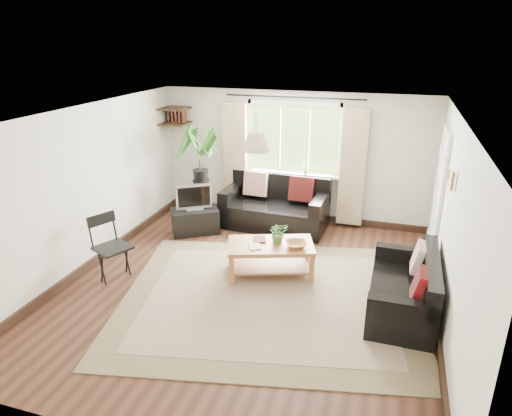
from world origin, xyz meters
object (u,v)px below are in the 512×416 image
(sofa_back, at_px, (275,204))
(tv_stand, at_px, (195,221))
(coffee_table, at_px, (271,259))
(sofa_right, at_px, (403,286))
(folding_chair, at_px, (113,249))
(palm_stand, at_px, (201,176))

(sofa_back, bearing_deg, tv_stand, -149.22)
(coffee_table, relative_size, tv_stand, 1.51)
(sofa_back, bearing_deg, sofa_right, -40.92)
(tv_stand, xyz_separation_m, folding_chair, (-0.42, -1.87, 0.26))
(tv_stand, bearing_deg, folding_chair, -135.18)
(folding_chair, bearing_deg, sofa_right, -60.11)
(sofa_back, height_order, sofa_right, sofa_back)
(sofa_right, bearing_deg, palm_stand, -118.11)
(tv_stand, distance_m, palm_stand, 0.83)
(sofa_back, distance_m, tv_stand, 1.46)
(sofa_back, distance_m, folding_chair, 3.06)
(sofa_back, height_order, coffee_table, sofa_back)
(palm_stand, bearing_deg, folding_chair, -98.73)
(coffee_table, bearing_deg, tv_stand, 147.08)
(sofa_back, bearing_deg, folding_chair, -120.58)
(tv_stand, xyz_separation_m, palm_stand, (-0.06, 0.45, 0.69))
(palm_stand, bearing_deg, coffee_table, -41.43)
(sofa_right, relative_size, palm_stand, 0.86)
(coffee_table, bearing_deg, palm_stand, 138.57)
(coffee_table, height_order, tv_stand, coffee_table)
(sofa_back, distance_m, palm_stand, 1.44)
(folding_chair, bearing_deg, tv_stand, 12.27)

